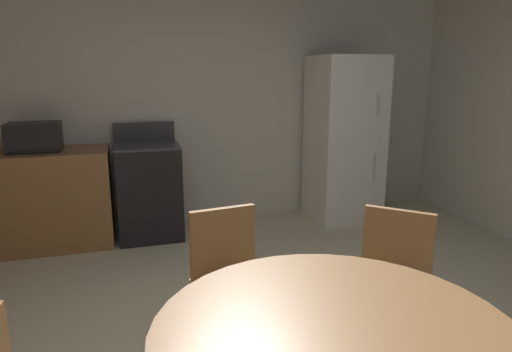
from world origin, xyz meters
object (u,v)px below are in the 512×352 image
object	(u,v)px
oven_range	(149,190)
refrigerator	(344,140)
chair_northeast	(391,280)
chair_north	(231,278)
microwave	(34,137)

from	to	relation	value
oven_range	refrigerator	world-z (taller)	refrigerator
oven_range	chair_northeast	xyz separation A→B (m)	(1.14, -2.44, 0.03)
oven_range	chair_northeast	size ratio (longest dim) A/B	1.26
oven_range	chair_north	distance (m)	2.19
chair_north	chair_northeast	size ratio (longest dim) A/B	1.00
oven_range	chair_northeast	world-z (taller)	oven_range
microwave	chair_north	distance (m)	2.57
oven_range	microwave	xyz separation A→B (m)	(-0.97, -0.00, 0.56)
refrigerator	microwave	distance (m)	3.04
oven_range	refrigerator	xyz separation A→B (m)	(2.07, -0.05, 0.41)
refrigerator	chair_north	world-z (taller)	refrigerator
refrigerator	microwave	size ratio (longest dim) A/B	4.00
microwave	chair_northeast	xyz separation A→B (m)	(2.11, -2.44, -0.53)
oven_range	refrigerator	size ratio (longest dim) A/B	0.62
microwave	chair_northeast	distance (m)	3.27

